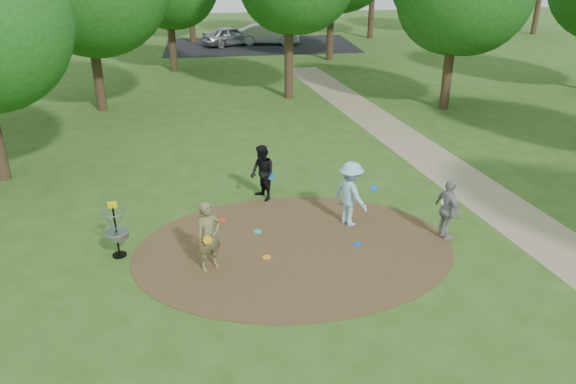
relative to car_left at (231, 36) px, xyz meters
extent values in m
plane|color=#2D5119|center=(0.18, -30.23, -0.70)|extent=(100.00, 100.00, 0.00)
cylinder|color=#47301C|center=(0.18, -30.23, -0.69)|extent=(8.40, 8.40, 0.02)
cube|color=#8C7A5B|center=(6.68, -28.23, -0.70)|extent=(7.55, 39.89, 0.01)
cube|color=black|center=(2.18, -0.23, -0.70)|extent=(14.00, 8.00, 0.01)
imported|color=olive|center=(-2.01, -30.86, 0.19)|extent=(0.78, 0.71, 1.79)
cylinder|color=gold|center=(-2.04, -31.12, 0.24)|extent=(0.22, 0.05, 0.22)
imported|color=#95C5DE|center=(1.94, -29.05, 0.24)|extent=(1.19, 1.40, 1.88)
cylinder|color=blue|center=(2.58, -29.09, 0.39)|extent=(0.27, 0.27, 0.08)
imported|color=black|center=(-0.33, -27.07, 0.17)|extent=(0.95, 1.05, 1.75)
cylinder|color=blue|center=(-0.07, -27.13, 0.07)|extent=(0.23, 0.11, 0.22)
imported|color=gray|center=(4.30, -30.22, 0.15)|extent=(0.63, 1.07, 1.72)
cylinder|color=white|center=(4.19, -30.20, 0.39)|extent=(0.23, 0.09, 0.22)
cylinder|color=#19CAB6|center=(-0.69, -29.20, -0.68)|extent=(0.22, 0.22, 0.02)
cylinder|color=blue|center=(1.87, -30.27, -0.68)|extent=(0.22, 0.22, 0.02)
cylinder|color=red|center=(-1.64, -28.38, -0.68)|extent=(0.22, 0.22, 0.02)
imported|color=#A0A2A7|center=(0.00, 0.00, 0.00)|extent=(4.46, 3.03, 1.41)
imported|color=#95959B|center=(2.81, 0.09, 0.05)|extent=(4.76, 2.32, 1.50)
cylinder|color=orange|center=(-0.59, -30.59, -0.68)|extent=(0.22, 0.22, 0.02)
cylinder|color=black|center=(-4.32, -29.93, -0.03)|extent=(0.05, 0.05, 1.35)
cylinder|color=black|center=(-4.32, -29.93, -0.68)|extent=(0.36, 0.36, 0.04)
cylinder|color=gray|center=(-4.32, -29.93, -0.08)|extent=(0.60, 0.60, 0.16)
torus|color=gray|center=(-4.32, -29.93, 0.00)|extent=(0.63, 0.63, 0.03)
torus|color=gray|center=(-4.32, -29.93, 0.55)|extent=(0.58, 0.58, 0.02)
cube|color=yellow|center=(-4.32, -29.93, 0.75)|extent=(0.22, 0.02, 0.18)
cylinder|color=#332316|center=(-6.82, -16.23, 1.20)|extent=(0.44, 0.44, 3.80)
cylinder|color=#332316|center=(2.18, -15.23, 1.39)|extent=(0.44, 0.44, 4.18)
cylinder|color=#332316|center=(9.18, -18.23, 1.10)|extent=(0.44, 0.44, 3.61)
cylinder|color=#332316|center=(-3.82, -8.23, 1.01)|extent=(0.44, 0.44, 3.42)
cylinder|color=#332316|center=(6.18, -6.23, 1.48)|extent=(0.44, 0.44, 4.37)
camera|label=1|loc=(-1.78, -42.83, 6.78)|focal=35.00mm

